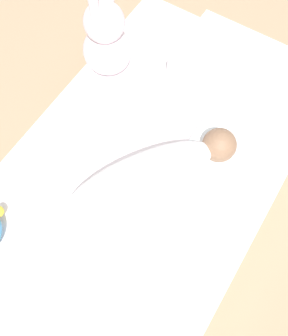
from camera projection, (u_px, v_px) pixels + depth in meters
The scene contains 6 objects.
ground_plane at pixel (146, 181), 1.44m from camera, with size 12.00×12.00×0.00m, color #9E8466.
bed_mattress at pixel (146, 173), 1.37m from camera, with size 1.33×0.82×0.15m.
burp_cloth at pixel (212, 157), 1.30m from camera, with size 0.23×0.19×0.02m.
swaddled_baby at pixel (152, 174), 1.22m from camera, with size 0.54×0.40×0.12m.
pillow at pixel (229, 61), 1.43m from camera, with size 0.29×0.35×0.07m.
bunny_plush at pixel (106, 41), 1.35m from camera, with size 0.17×0.17×0.37m.
Camera 1 is at (-0.48, -0.29, 1.33)m, focal length 42.00 mm.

